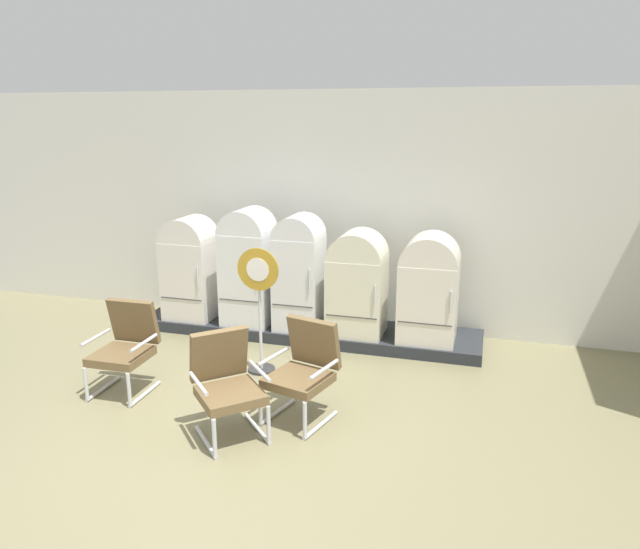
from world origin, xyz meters
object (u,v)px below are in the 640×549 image
at_px(refrigerator_1, 248,263).
at_px(refrigerator_4, 429,286).
at_px(armchair_right, 304,367).
at_px(refrigerator_2, 299,269).
at_px(refrigerator_0, 190,265).
at_px(armchair_left, 126,344).
at_px(armchair_center, 226,381).
at_px(refrigerator_3, 357,281).
at_px(sign_stand, 259,309).

relative_size(refrigerator_1, refrigerator_4, 1.16).
bearing_deg(refrigerator_1, armchair_right, -54.95).
height_order(refrigerator_1, refrigerator_2, refrigerator_1).
distance_m(refrigerator_0, refrigerator_1, 0.88).
bearing_deg(armchair_left, refrigerator_2, 56.37).
distance_m(refrigerator_0, armchair_center, 3.11).
relative_size(refrigerator_1, refrigerator_2, 1.03).
height_order(refrigerator_2, refrigerator_3, refrigerator_2).
bearing_deg(armchair_right, refrigerator_4, 64.81).
bearing_deg(refrigerator_4, refrigerator_0, -179.27).
xyz_separation_m(refrigerator_4, armchair_left, (-3.04, -2.06, -0.33)).
xyz_separation_m(armchair_right, armchair_center, (-0.60, -0.51, 0.00)).
bearing_deg(refrigerator_2, sign_stand, -95.13).
distance_m(refrigerator_2, sign_stand, 1.18).
distance_m(refrigerator_0, refrigerator_2, 1.61).
distance_m(armchair_left, sign_stand, 1.51).
relative_size(refrigerator_2, armchair_left, 1.56).
bearing_deg(sign_stand, refrigerator_2, 84.87).
bearing_deg(armchair_left, refrigerator_3, 43.79).
relative_size(refrigerator_0, refrigerator_4, 1.05).
bearing_deg(refrigerator_0, refrigerator_1, 1.08).
relative_size(refrigerator_2, sign_stand, 1.03).
bearing_deg(refrigerator_0, refrigerator_3, 0.42).
height_order(refrigerator_1, refrigerator_4, refrigerator_1).
relative_size(refrigerator_1, armchair_center, 1.61).
height_order(refrigerator_0, refrigerator_1, refrigerator_1).
bearing_deg(refrigerator_0, sign_stand, -37.74).
distance_m(refrigerator_0, refrigerator_3, 2.40).
bearing_deg(armchair_right, refrigerator_2, 109.38).
height_order(refrigerator_1, refrigerator_3, refrigerator_1).
bearing_deg(refrigerator_3, armchair_right, -91.82).
distance_m(refrigerator_2, refrigerator_3, 0.79).
height_order(refrigerator_1, armchair_left, refrigerator_1).
distance_m(armchair_left, armchair_center, 1.55).
height_order(refrigerator_2, armchair_left, refrigerator_2).
distance_m(refrigerator_3, armchair_center, 2.69).
bearing_deg(refrigerator_3, refrigerator_4, 1.53).
relative_size(refrigerator_2, refrigerator_4, 1.13).
bearing_deg(refrigerator_4, sign_stand, -146.28).
height_order(refrigerator_2, refrigerator_4, refrigerator_2).
bearing_deg(refrigerator_1, armchair_left, -106.46).
xyz_separation_m(armchair_center, sign_stand, (-0.22, 1.40, 0.24)).
height_order(armchair_left, armchair_center, same).
relative_size(refrigerator_1, sign_stand, 1.06).
bearing_deg(armchair_left, armchair_right, -1.14).
bearing_deg(refrigerator_2, armchair_right, -70.62).
distance_m(refrigerator_4, sign_stand, 2.18).
height_order(refrigerator_4, sign_stand, refrigerator_4).
bearing_deg(refrigerator_4, refrigerator_3, -178.47).
height_order(refrigerator_4, armchair_center, refrigerator_4).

